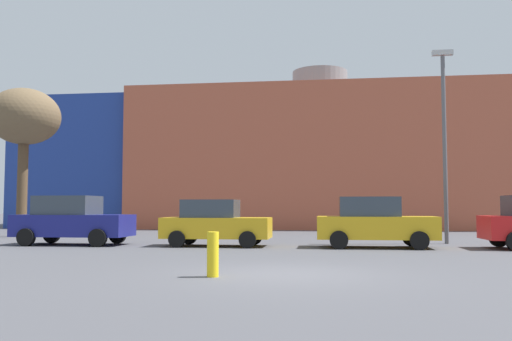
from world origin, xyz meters
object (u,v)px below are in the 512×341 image
(bollard_yellow_0, at_px, (213,254))
(street_lamp, at_px, (444,133))
(parked_car_1, at_px, (215,223))
(bare_tree_0, at_px, (24,119))
(parked_car_2, at_px, (374,222))
(parked_car_0, at_px, (72,220))

(bollard_yellow_0, xyz_separation_m, street_lamp, (6.91, 11.10, 3.89))
(parked_car_1, height_order, bare_tree_0, bare_tree_0)
(parked_car_2, bearing_deg, bare_tree_0, 163.10)
(parked_car_1, xyz_separation_m, street_lamp, (8.66, 2.47, 3.51))
(parked_car_2, xyz_separation_m, street_lamp, (2.96, 2.47, 3.46))
(parked_car_0, relative_size, bare_tree_0, 0.59)
(parked_car_2, relative_size, bare_tree_0, 0.57)
(parked_car_2, distance_m, bare_tree_0, 17.63)
(parked_car_1, relative_size, bollard_yellow_0, 4.26)
(bare_tree_0, bearing_deg, parked_car_2, -16.90)
(parked_car_2, height_order, street_lamp, street_lamp)
(parked_car_2, bearing_deg, parked_car_0, -180.00)
(bare_tree_0, height_order, street_lamp, street_lamp)
(parked_car_1, distance_m, street_lamp, 9.66)
(parked_car_2, xyz_separation_m, bare_tree_0, (-16.23, 4.93, 4.82))
(bare_tree_0, distance_m, bollard_yellow_0, 19.03)
(parked_car_2, distance_m, street_lamp, 5.18)
(bare_tree_0, bearing_deg, street_lamp, -7.32)
(parked_car_0, bearing_deg, parked_car_2, 0.00)
(bollard_yellow_0, distance_m, street_lamp, 13.64)
(parked_car_0, height_order, parked_car_2, parked_car_0)
(parked_car_0, xyz_separation_m, bare_tree_0, (-5.00, 4.93, 4.79))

